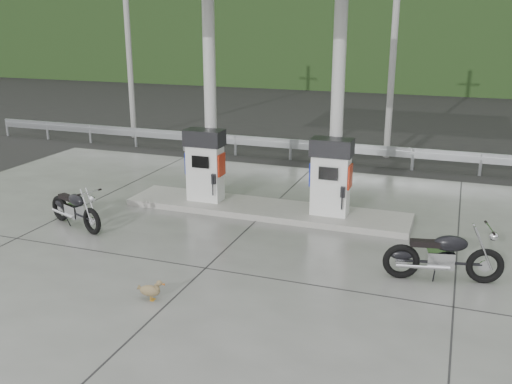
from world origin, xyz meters
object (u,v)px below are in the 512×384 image
(gas_pump_right, at_px, (331,177))
(motorcycle_left, at_px, (75,209))
(duck, at_px, (150,291))
(gas_pump_left, at_px, (205,165))
(motorcycle_right, at_px, (443,256))

(gas_pump_right, xyz_separation_m, motorcycle_left, (-5.33, -2.44, -0.62))
(gas_pump_right, xyz_separation_m, duck, (-1.95, -4.97, -0.89))
(motorcycle_left, bearing_deg, duck, -14.77)
(gas_pump_left, xyz_separation_m, motorcycle_right, (5.85, -2.50, -0.58))
(gas_pump_left, relative_size, duck, 4.02)
(gas_pump_right, bearing_deg, motorcycle_left, -155.37)
(motorcycle_right, bearing_deg, motorcycle_left, 167.89)
(gas_pump_left, distance_m, motorcycle_left, 3.30)
(gas_pump_left, height_order, motorcycle_right, gas_pump_left)
(duck, bearing_deg, gas_pump_left, 98.09)
(gas_pump_left, bearing_deg, motorcycle_left, -131.07)
(motorcycle_right, bearing_deg, duck, -163.45)
(gas_pump_left, relative_size, gas_pump_right, 1.00)
(motorcycle_right, distance_m, duck, 5.23)
(motorcycle_right, bearing_deg, gas_pump_right, 125.01)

